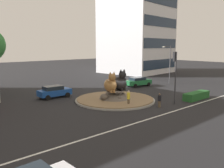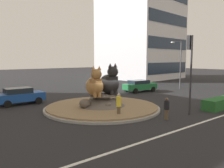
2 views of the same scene
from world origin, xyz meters
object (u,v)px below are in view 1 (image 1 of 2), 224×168
at_px(pedestrian_black_shirt, 159,100).
at_px(traffic_light_mast, 175,68).
at_px(cat_statue_black, 120,82).
at_px(office_tower, 137,14).
at_px(parked_car_right, 138,81).
at_px(streetlight_arm, 169,62).
at_px(pedestrian_yellow_shirt, 128,98).
at_px(hatchback_near_shophouse, 54,91).
at_px(cat_statue_tabby, 111,84).

bearing_deg(pedestrian_black_shirt, traffic_light_mast, 105.70).
height_order(cat_statue_black, office_tower, office_tower).
bearing_deg(parked_car_right, office_tower, 50.37).
bearing_deg(streetlight_arm, pedestrian_yellow_shirt, 32.57).
distance_m(traffic_light_mast, hatchback_near_shophouse, 15.26).
distance_m(cat_statue_tabby, pedestrian_yellow_shirt, 3.17).
distance_m(cat_statue_tabby, parked_car_right, 12.09).
bearing_deg(cat_statue_tabby, traffic_light_mast, 58.50).
bearing_deg(traffic_light_mast, office_tower, -43.40).
xyz_separation_m(cat_statue_tabby, parked_car_right, (10.78, 5.33, -1.32)).
bearing_deg(hatchback_near_shophouse, streetlight_arm, -5.68).
xyz_separation_m(cat_statue_tabby, hatchback_near_shophouse, (-3.88, 6.57, -1.30)).
height_order(office_tower, pedestrian_black_shirt, office_tower).
height_order(cat_statue_tabby, traffic_light_mast, traffic_light_mast).
distance_m(pedestrian_black_shirt, pedestrian_yellow_shirt, 3.36).
xyz_separation_m(cat_statue_tabby, traffic_light_mast, (4.72, -5.61, 1.98)).
relative_size(cat_statue_tabby, pedestrian_black_shirt, 1.60).
bearing_deg(parked_car_right, streetlight_arm, -6.41).
bearing_deg(traffic_light_mast, pedestrian_black_shirt, 83.10).
xyz_separation_m(cat_statue_black, office_tower, (24.82, 20.08, 12.20)).
bearing_deg(office_tower, parked_car_right, -143.06).
height_order(cat_statue_tabby, pedestrian_yellow_shirt, cat_statue_tabby).
relative_size(cat_statue_black, streetlight_arm, 0.40).
bearing_deg(hatchback_near_shophouse, parked_car_right, -3.08).
height_order(streetlight_arm, hatchback_near_shophouse, streetlight_arm).
xyz_separation_m(cat_statue_black, streetlight_arm, (15.50, 3.73, 1.67)).
bearing_deg(streetlight_arm, traffic_light_mast, 48.24).
xyz_separation_m(streetlight_arm, pedestrian_yellow_shirt, (-17.10, -6.76, -2.91)).
height_order(streetlight_arm, parked_car_right, streetlight_arm).
height_order(office_tower, parked_car_right, office_tower).
distance_m(cat_statue_black, pedestrian_black_shirt, 5.75).
distance_m(cat_statue_tabby, pedestrian_black_shirt, 6.04).
bearing_deg(cat_statue_black, pedestrian_yellow_shirt, -21.03).
relative_size(cat_statue_black, parked_car_right, 0.58).
height_order(cat_statue_black, streetlight_arm, streetlight_arm).
bearing_deg(pedestrian_black_shirt, pedestrian_yellow_shirt, -119.04).
relative_size(cat_statue_tabby, cat_statue_black, 0.93).
bearing_deg(office_tower, traffic_light_mast, -136.64).
bearing_deg(pedestrian_black_shirt, office_tower, 155.97).
height_order(cat_statue_black, hatchback_near_shophouse, cat_statue_black).
distance_m(streetlight_arm, parked_car_right, 7.20).
height_order(cat_statue_black, pedestrian_yellow_shirt, cat_statue_black).
bearing_deg(hatchback_near_shophouse, cat_statue_black, -47.87).
xyz_separation_m(pedestrian_black_shirt, pedestrian_yellow_shirt, (-2.23, 2.51, 0.15)).
bearing_deg(pedestrian_black_shirt, cat_statue_black, -154.19).
height_order(office_tower, pedestrian_yellow_shirt, office_tower).
relative_size(cat_statue_black, traffic_light_mast, 0.45).
xyz_separation_m(hatchback_near_shophouse, parked_car_right, (14.65, -1.24, -0.02)).
distance_m(cat_statue_tabby, hatchback_near_shophouse, 7.74).
relative_size(traffic_light_mast, pedestrian_black_shirt, 3.87).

